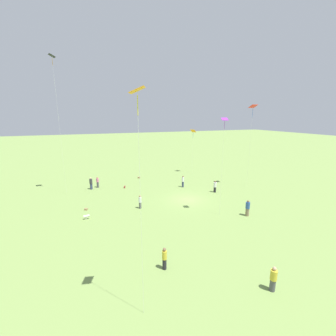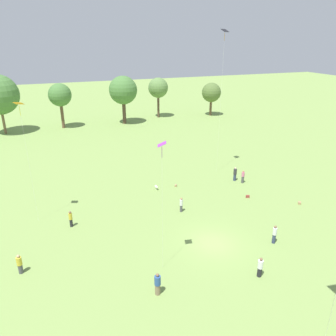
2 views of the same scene
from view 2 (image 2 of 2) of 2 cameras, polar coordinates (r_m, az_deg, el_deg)
The scene contains 20 objects.
ground_plane at distance 30.76m, azimuth 7.94°, elevation -12.89°, with size 240.00×240.00×0.00m, color #7A994C.
tree_1 at distance 69.68m, azimuth -18.31°, elevation 11.94°, with size 4.52×4.52×8.97m.
tree_2 at distance 70.44m, azimuth -7.83°, elevation 13.24°, with size 5.84×5.84×10.01m.
tree_3 at distance 75.82m, azimuth -1.73°, elevation 13.76°, with size 4.46×4.46×8.95m.
tree_4 at distance 78.48m, azimuth 7.56°, elevation 12.88°, with size 4.42×4.42×7.59m.
person_0 at distance 27.44m, azimuth 15.74°, elevation -16.30°, with size 0.44×0.44×1.73m.
person_1 at distance 25.02m, azimuth -1.83°, elevation -19.55°, with size 0.59×0.59×1.83m.
person_3 at distance 43.23m, azimuth 11.58°, elevation -1.03°, with size 0.48×0.48×1.85m.
person_4 at distance 33.81m, azimuth -16.58°, elevation -8.48°, with size 0.47×0.47×1.70m.
person_5 at distance 42.79m, azimuth 12.91°, elevation -1.49°, with size 0.43×0.43×1.70m.
person_6 at distance 29.23m, azimuth -24.43°, elevation -14.99°, with size 0.57×0.57×1.71m.
person_7 at distance 35.04m, azimuth 2.32°, elevation -6.38°, with size 0.37×0.37×1.67m.
person_8 at distance 31.55m, azimuth 18.05°, elevation -10.92°, with size 0.46×0.46×1.81m.
kite_0 at distance 23.03m, azimuth -1.06°, elevation 2.58°, with size 0.77×0.80×10.65m.
kite_2 at distance 42.41m, azimuth 9.77°, elevation 20.81°, with size 0.98×0.94×18.29m.
kite_3 at distance 32.50m, azimuth -24.38°, elevation 9.00°, with size 0.93×0.90×12.11m.
dog_0 at distance 40.11m, azimuth -2.02°, elevation -3.32°, with size 0.26×0.64×0.51m.
picnic_bag_0 at distance 39.69m, azimuth 21.93°, elevation -5.67°, with size 0.47×0.47×0.26m.
picnic_bag_1 at distance 41.02m, azimuth 1.37°, elevation -3.08°, with size 0.38×0.41×0.22m.
picnic_bag_2 at distance 39.33m, azimuth 13.70°, elevation -4.83°, with size 0.44×0.30×0.32m.
Camera 2 is at (-12.71, -21.90, 17.47)m, focal length 35.00 mm.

